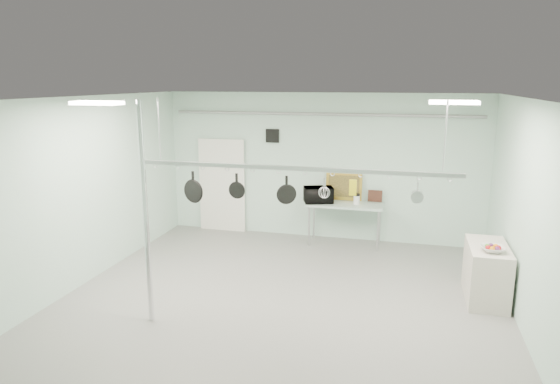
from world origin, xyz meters
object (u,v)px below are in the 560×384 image
(side_cabinet, at_px, (486,273))
(fruit_bowl, at_px, (493,249))
(coffee_canister, at_px, (357,200))
(chrome_pole, at_px, (146,215))
(prep_table, at_px, (345,207))
(microwave, at_px, (318,195))
(skillet_left, at_px, (193,187))
(skillet_mid, at_px, (237,185))
(skillet_right, at_px, (287,190))
(pot_rack, at_px, (292,166))

(side_cabinet, distance_m, fruit_bowl, 0.57)
(side_cabinet, relative_size, coffee_canister, 6.41)
(chrome_pole, distance_m, coffee_canister, 4.92)
(prep_table, height_order, fruit_bowl, fruit_bowl)
(microwave, relative_size, skillet_left, 1.20)
(chrome_pole, height_order, coffee_canister, chrome_pole)
(fruit_bowl, xyz_separation_m, skillet_mid, (-3.81, -0.82, 0.96))
(skillet_mid, xyz_separation_m, skillet_right, (0.78, 0.00, -0.03))
(coffee_canister, height_order, skillet_left, skillet_left)
(coffee_canister, bearing_deg, skillet_right, -102.37)
(coffee_canister, xyz_separation_m, skillet_right, (-0.72, -3.27, 0.88))
(chrome_pole, bearing_deg, skillet_right, 26.28)
(chrome_pole, bearing_deg, coffee_canister, 58.66)
(microwave, relative_size, coffee_canister, 3.22)
(microwave, relative_size, skillet_right, 1.43)
(coffee_canister, distance_m, skillet_left, 4.03)
(skillet_right, bearing_deg, pot_rack, -26.90)
(chrome_pole, relative_size, skillet_left, 6.39)
(microwave, bearing_deg, prep_table, 168.40)
(skillet_mid, bearing_deg, skillet_left, -176.63)
(side_cabinet, bearing_deg, skillet_mid, -163.87)
(skillet_left, relative_size, skillet_right, 1.18)
(prep_table, relative_size, coffee_canister, 8.55)
(chrome_pole, distance_m, prep_table, 4.85)
(side_cabinet, relative_size, microwave, 1.99)
(microwave, distance_m, skillet_right, 3.33)
(coffee_canister, xyz_separation_m, fruit_bowl, (2.32, -2.45, -0.05))
(pot_rack, bearing_deg, side_cabinet, 20.45)
(pot_rack, distance_m, fruit_bowl, 3.33)
(side_cabinet, xyz_separation_m, skillet_right, (-3.03, -1.10, 1.42))
(pot_rack, xyz_separation_m, skillet_mid, (-0.85, 0.00, -0.33))
(fruit_bowl, distance_m, skillet_right, 3.28)
(coffee_canister, xyz_separation_m, skillet_mid, (-1.49, -3.27, 0.90))
(microwave, height_order, fruit_bowl, microwave)
(prep_table, bearing_deg, fruit_bowl, -44.13)
(fruit_bowl, bearing_deg, side_cabinet, 92.12)
(prep_table, bearing_deg, chrome_pole, -118.71)
(side_cabinet, height_order, skillet_mid, skillet_mid)
(microwave, xyz_separation_m, fruit_bowl, (3.13, -2.41, -0.13))
(skillet_right, bearing_deg, skillet_left, 153.10)
(skillet_left, bearing_deg, chrome_pole, -92.25)
(microwave, bearing_deg, coffee_canister, 164.11)
(chrome_pole, height_order, microwave, chrome_pole)
(skillet_left, xyz_separation_m, skillet_right, (1.49, 0.00, 0.04))
(chrome_pole, distance_m, pot_rack, 2.19)
(prep_table, height_order, pot_rack, pot_rack)
(side_cabinet, height_order, skillet_right, skillet_right)
(fruit_bowl, height_order, skillet_left, skillet_left)
(fruit_bowl, relative_size, skillet_mid, 0.98)
(chrome_pole, height_order, skillet_right, chrome_pole)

